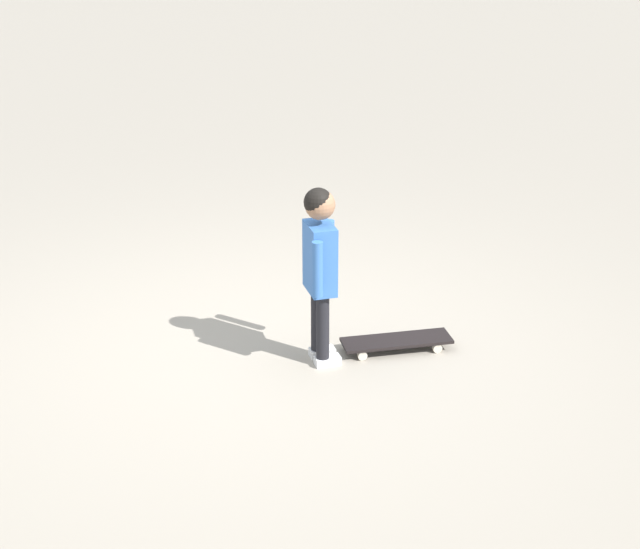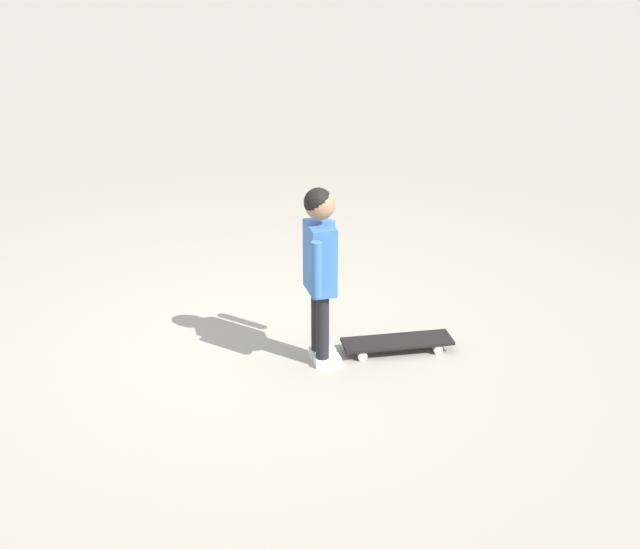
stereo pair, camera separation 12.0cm
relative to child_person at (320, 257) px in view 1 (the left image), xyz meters
name	(u,v)px [view 1 (the left image)]	position (x,y,z in m)	size (l,w,h in m)	color
ground_plane	(251,348)	(0.35, 0.29, -0.66)	(50.00, 50.00, 0.00)	#9E9384
child_person	(320,257)	(0.00, 0.00, 0.00)	(0.33, 0.28, 1.06)	black
skateboard	(397,341)	(-0.10, -0.47, -0.60)	(0.37, 0.69, 0.07)	black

